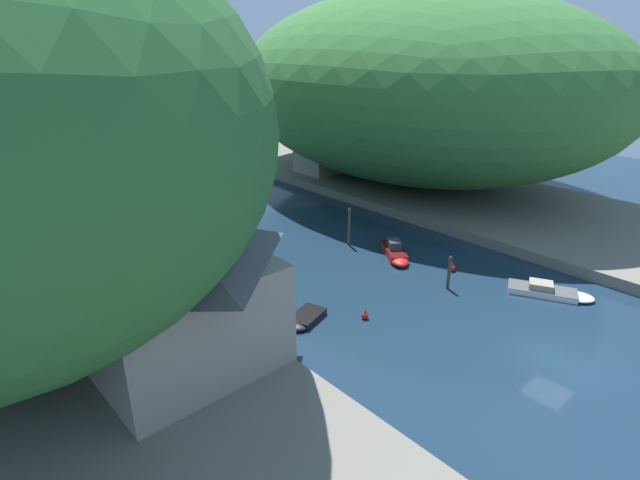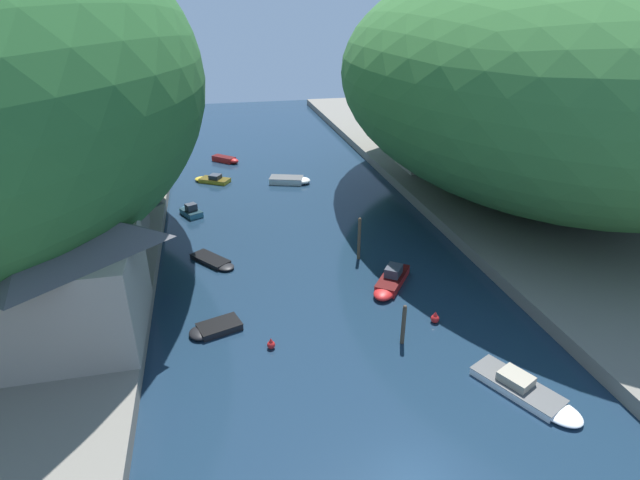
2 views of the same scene
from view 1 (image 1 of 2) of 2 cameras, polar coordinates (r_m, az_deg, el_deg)
name	(u,v)px [view 1 (image 1 of 2)]	position (r m, az deg, el deg)	size (l,w,h in m)	color
water_surface	(266,230)	(51.79, -6.25, 1.11)	(130.00, 130.00, 0.00)	#192D42
left_bank	(3,302)	(43.55, -32.48, -5.98)	(22.00, 120.00, 1.01)	slate
right_bank	(410,184)	(67.52, 10.29, 6.36)	(22.00, 120.00, 1.01)	slate
hillside_right	(414,87)	(67.01, 10.71, 16.81)	(38.35, 53.70, 23.29)	#387033
waterfront_building	(179,290)	(28.57, -15.84, -5.49)	(10.41, 9.12, 8.94)	gray
boathouse_shed	(102,259)	(39.94, -23.61, -1.96)	(8.01, 10.37, 4.69)	slate
right_bank_cottage	(323,152)	(70.23, 0.36, 9.98)	(6.97, 5.88, 5.14)	gray
boat_white_cruiser	(133,211)	(60.09, -20.56, 3.10)	(4.60, 3.69, 0.96)	gold
boat_small_dinghy	(396,253)	(45.52, 8.63, -1.46)	(4.42, 5.18, 1.40)	red
boat_moored_right	(216,199)	(61.67, -11.76, 4.59)	(5.15, 3.32, 0.73)	white
boat_mid_channel	(151,240)	(50.61, -18.75, -0.02)	(2.65, 3.40, 1.27)	teal
boat_red_skiff	(234,274)	(42.33, -9.85, -3.81)	(3.89, 4.41, 0.39)	black
boat_navy_launch	(304,319)	(35.28, -1.83, -9.02)	(3.74, 2.62, 0.47)	black
boat_yellow_tender	(125,192)	(67.75, -21.40, 5.09)	(3.76, 3.66, 0.72)	red
boat_near_quay	(551,292)	(42.55, 24.87, -5.36)	(4.42, 6.36, 0.97)	white
mooring_post_nearest	(449,272)	(40.38, 14.54, -3.61)	(0.27, 0.27, 2.83)	#4C3D2D
mooring_post_middle	(349,227)	(47.24, 3.34, 1.55)	(0.26, 0.26, 3.76)	brown
channel_buoy_near	(452,268)	(43.90, 14.84, -3.06)	(0.58, 0.58, 0.87)	red
channel_buoy_far	(365,315)	(35.74, 5.17, -8.54)	(0.51, 0.51, 0.77)	red
person_on_quay	(173,289)	(36.85, -16.50, -5.43)	(0.31, 0.43, 1.69)	#282D3D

